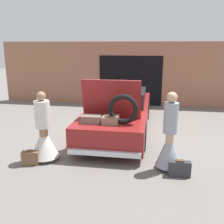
{
  "coord_description": "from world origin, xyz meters",
  "views": [
    {
      "loc": [
        1.07,
        -7.94,
        2.67
      ],
      "look_at": [
        0.0,
        -1.37,
        0.95
      ],
      "focal_mm": 42.0,
      "sensor_mm": 36.0,
      "label": 1
    }
  ],
  "objects_px": {
    "suitcase_beside_left_person": "(30,158)",
    "suitcase_beside_right_person": "(180,169)",
    "car": "(119,113)",
    "person_left": "(44,136)",
    "person_right": "(169,142)"
  },
  "relations": [
    {
      "from": "person_left",
      "to": "suitcase_beside_left_person",
      "type": "distance_m",
      "value": 0.57
    },
    {
      "from": "person_left",
      "to": "suitcase_beside_right_person",
      "type": "distance_m",
      "value": 3.15
    },
    {
      "from": "person_right",
      "to": "suitcase_beside_left_person",
      "type": "relative_size",
      "value": 4.26
    },
    {
      "from": "person_right",
      "to": "car",
      "type": "bearing_deg",
      "value": 27.74
    },
    {
      "from": "suitcase_beside_left_person",
      "to": "car",
      "type": "bearing_deg",
      "value": 59.26
    },
    {
      "from": "suitcase_beside_right_person",
      "to": "person_right",
      "type": "bearing_deg",
      "value": 125.04
    },
    {
      "from": "person_right",
      "to": "suitcase_beside_right_person",
      "type": "xyz_separation_m",
      "value": [
        0.22,
        -0.31,
        -0.45
      ]
    },
    {
      "from": "car",
      "to": "person_left",
      "type": "distance_m",
      "value": 2.86
    },
    {
      "from": "person_right",
      "to": "suitcase_beside_right_person",
      "type": "distance_m",
      "value": 0.59
    },
    {
      "from": "person_left",
      "to": "suitcase_beside_right_person",
      "type": "height_order",
      "value": "person_left"
    },
    {
      "from": "person_right",
      "to": "suitcase_beside_left_person",
      "type": "height_order",
      "value": "person_right"
    },
    {
      "from": "car",
      "to": "person_left",
      "type": "height_order",
      "value": "car"
    },
    {
      "from": "car",
      "to": "person_left",
      "type": "bearing_deg",
      "value": -120.28
    },
    {
      "from": "suitcase_beside_left_person",
      "to": "suitcase_beside_right_person",
      "type": "height_order",
      "value": "suitcase_beside_right_person"
    },
    {
      "from": "suitcase_beside_right_person",
      "to": "car",
      "type": "bearing_deg",
      "value": 120.57
    }
  ]
}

